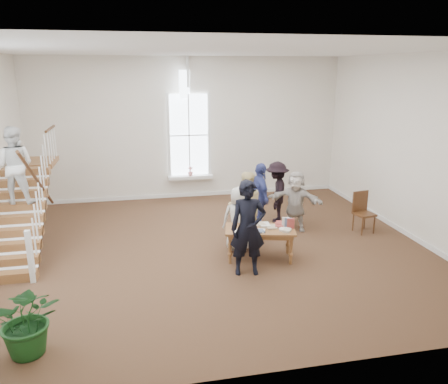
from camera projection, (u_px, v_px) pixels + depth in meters
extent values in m
plane|color=#422A1A|center=(214.00, 248.00, 10.39)|extent=(10.00, 10.00, 0.00)
plane|color=white|center=(189.00, 129.00, 14.01)|extent=(10.00, 0.00, 10.00)
plane|color=white|center=(277.00, 222.00, 5.53)|extent=(10.00, 0.00, 10.00)
plane|color=white|center=(413.00, 147.00, 10.74)|extent=(0.00, 9.00, 9.00)
plane|color=white|center=(213.00, 50.00, 9.16)|extent=(10.00, 10.00, 0.00)
cube|color=white|center=(190.00, 177.00, 14.26)|extent=(1.45, 0.28, 0.10)
plane|color=white|center=(189.00, 135.00, 14.01)|extent=(2.60, 0.00, 2.60)
plane|color=white|center=(188.00, 84.00, 13.57)|extent=(0.60, 0.60, 0.85)
cube|color=white|center=(190.00, 195.00, 14.58)|extent=(10.00, 0.04, 0.12)
imported|color=pink|center=(190.00, 171.00, 14.18)|extent=(0.17, 0.17, 0.30)
cube|color=brown|center=(9.00, 276.00, 8.76)|extent=(1.10, 0.30, 0.20)
cube|color=brown|center=(11.00, 261.00, 8.99)|extent=(1.10, 0.30, 0.20)
cube|color=brown|center=(14.00, 246.00, 9.22)|extent=(1.10, 0.30, 0.20)
cube|color=brown|center=(16.00, 232.00, 9.45)|extent=(1.10, 0.30, 0.20)
cube|color=brown|center=(18.00, 219.00, 9.67)|extent=(1.10, 0.30, 0.20)
cube|color=brown|center=(20.00, 207.00, 9.90)|extent=(1.10, 0.30, 0.20)
cube|color=brown|center=(22.00, 195.00, 10.13)|extent=(1.10, 0.30, 0.20)
cube|color=brown|center=(24.00, 183.00, 10.36)|extent=(1.10, 0.30, 0.20)
cube|color=brown|center=(26.00, 172.00, 10.59)|extent=(1.10, 0.30, 0.20)
cube|color=brown|center=(34.00, 163.00, 11.42)|extent=(1.10, 1.20, 0.12)
cube|color=white|center=(30.00, 257.00, 8.59)|extent=(0.10, 0.10, 1.10)
cylinder|color=#3D2510|center=(38.00, 181.00, 9.54)|extent=(0.07, 2.74, 1.86)
imported|color=silver|center=(15.00, 165.00, 9.64)|extent=(0.94, 0.79, 1.72)
cube|color=brown|center=(260.00, 230.00, 9.65)|extent=(1.66, 1.09, 0.05)
cube|color=brown|center=(260.00, 233.00, 9.67)|extent=(1.52, 0.95, 0.10)
cylinder|color=brown|center=(230.00, 249.00, 9.49)|extent=(0.07, 0.07, 0.67)
cylinder|color=brown|center=(291.00, 250.00, 9.46)|extent=(0.07, 0.07, 0.67)
cylinder|color=brown|center=(230.00, 240.00, 10.03)|extent=(0.07, 0.07, 0.67)
cylinder|color=brown|center=(288.00, 240.00, 10.00)|extent=(0.07, 0.07, 0.67)
cube|color=silver|center=(238.00, 231.00, 9.44)|extent=(0.22, 0.25, 0.03)
cube|color=beige|center=(250.00, 229.00, 9.53)|extent=(0.29, 0.27, 0.04)
cube|color=tan|center=(261.00, 224.00, 9.81)|extent=(0.19, 0.26, 0.06)
cube|color=silver|center=(285.00, 230.00, 9.52)|extent=(0.29, 0.28, 0.04)
cube|color=#4C5972|center=(260.00, 231.00, 9.43)|extent=(0.21, 0.21, 0.03)
cube|color=maroon|center=(280.00, 223.00, 9.87)|extent=(0.25, 0.29, 0.06)
cube|color=white|center=(255.00, 224.00, 9.86)|extent=(0.20, 0.24, 0.03)
cube|color=#BFB299|center=(287.00, 231.00, 9.44)|extent=(0.23, 0.25, 0.05)
cube|color=silver|center=(260.00, 231.00, 9.47)|extent=(0.27, 0.29, 0.02)
cube|color=beige|center=(252.00, 227.00, 9.64)|extent=(0.23, 0.27, 0.05)
cube|color=tan|center=(272.00, 227.00, 9.67)|extent=(0.23, 0.25, 0.04)
cube|color=silver|center=(265.00, 225.00, 9.78)|extent=(0.24, 0.32, 0.05)
cube|color=#4C5972|center=(253.00, 231.00, 9.43)|extent=(0.25, 0.30, 0.03)
cube|color=maroon|center=(279.00, 225.00, 9.77)|extent=(0.26, 0.34, 0.05)
cube|color=white|center=(285.00, 229.00, 9.54)|extent=(0.22, 0.26, 0.03)
imported|color=black|center=(248.00, 228.00, 8.86)|extent=(0.78, 0.56, 1.99)
imported|color=#BBB8AD|center=(238.00, 219.00, 10.12)|extent=(0.83, 0.64, 1.52)
imported|color=beige|center=(246.00, 207.00, 10.62)|extent=(0.89, 0.71, 1.75)
imported|color=#363F82|center=(260.00, 197.00, 11.37)|extent=(0.51, 1.08, 1.79)
imported|color=black|center=(277.00, 193.00, 11.92)|extent=(0.94, 1.25, 1.71)
imported|color=beige|center=(295.00, 201.00, 11.38)|extent=(1.48, 1.20, 1.58)
imported|color=#133C14|center=(28.00, 319.00, 6.41)|extent=(1.06, 0.93, 1.15)
cube|color=#3D2510|center=(364.00, 214.00, 11.28)|extent=(0.53, 0.53, 0.05)
cube|color=#3D2510|center=(360.00, 201.00, 11.38)|extent=(0.46, 0.12, 0.55)
cylinder|color=#3D2510|center=(362.00, 227.00, 11.11)|extent=(0.04, 0.04, 0.48)
cylinder|color=#3D2510|center=(374.00, 225.00, 11.25)|extent=(0.04, 0.04, 0.48)
cylinder|color=#3D2510|center=(353.00, 222.00, 11.45)|extent=(0.04, 0.04, 0.48)
cylinder|color=#3D2510|center=(365.00, 220.00, 11.58)|extent=(0.04, 0.04, 0.48)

